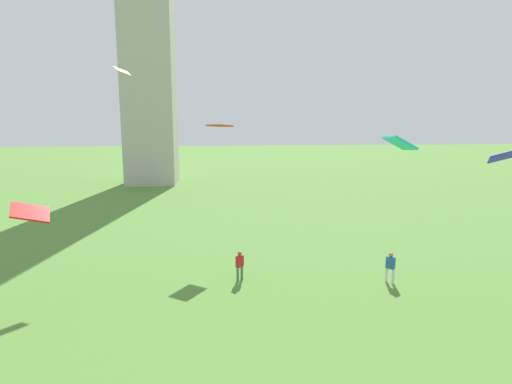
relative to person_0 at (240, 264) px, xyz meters
name	(u,v)px	position (x,y,z in m)	size (l,w,h in m)	color
person_0	(240,264)	(0.00, 0.00, 0.00)	(0.46, 0.48, 1.64)	#51754C
person_2	(390,266)	(8.07, -0.94, 0.03)	(0.49, 0.50, 1.70)	silver
kite_flying_0	(502,157)	(16.58, 3.46, 5.40)	(1.81, 1.28, 1.00)	#3427DA
kite_flying_2	(400,143)	(4.99, -8.92, 7.18)	(0.80, 1.28, 0.57)	#19C8CA
kite_flying_3	(220,126)	(-1.03, 7.61, 7.24)	(1.89, 2.05, 0.25)	red
kite_flying_4	(122,71)	(-7.55, 8.24, 10.88)	(1.21, 1.27, 0.66)	orange
kite_flying_6	(30,212)	(-9.34, -3.40, 3.83)	(1.72, 1.63, 0.99)	red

